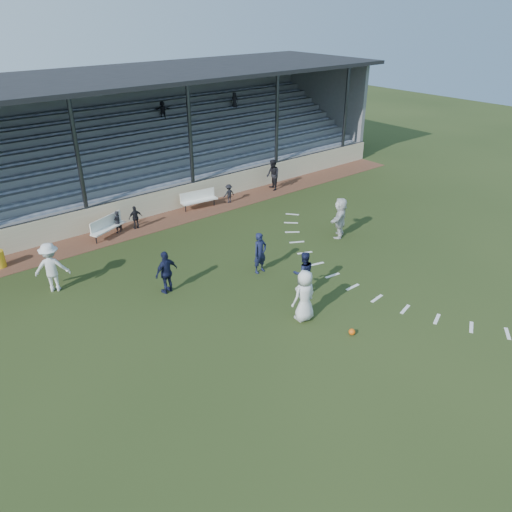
{
  "coord_description": "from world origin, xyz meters",
  "views": [
    {
      "loc": [
        -10.69,
        -10.69,
        9.98
      ],
      "look_at": [
        0.0,
        2.5,
        1.3
      ],
      "focal_mm": 35.0,
      "sensor_mm": 36.0,
      "label": 1
    }
  ],
  "objects_px": {
    "football": "(352,332)",
    "player_white_lead": "(304,296)",
    "bench_left": "(107,225)",
    "bench_right": "(198,198)",
    "player_navy_lead": "(260,253)",
    "official": "(273,175)"
  },
  "relations": [
    {
      "from": "official",
      "to": "football",
      "type": "bearing_deg",
      "value": -12.42
    },
    {
      "from": "official",
      "to": "bench_left",
      "type": "bearing_deg",
      "value": -71.99
    },
    {
      "from": "bench_left",
      "to": "player_white_lead",
      "type": "relative_size",
      "value": 1.05
    },
    {
      "from": "player_white_lead",
      "to": "bench_right",
      "type": "bearing_deg",
      "value": -103.29
    },
    {
      "from": "football",
      "to": "player_white_lead",
      "type": "height_order",
      "value": "player_white_lead"
    },
    {
      "from": "bench_right",
      "to": "bench_left",
      "type": "bearing_deg",
      "value": -169.24
    },
    {
      "from": "football",
      "to": "player_navy_lead",
      "type": "distance_m",
      "value": 5.4
    },
    {
      "from": "football",
      "to": "bench_left",
      "type": "bearing_deg",
      "value": 103.39
    },
    {
      "from": "bench_right",
      "to": "official",
      "type": "xyz_separation_m",
      "value": [
        5.02,
        -0.29,
        0.33
      ]
    },
    {
      "from": "bench_left",
      "to": "bench_right",
      "type": "distance_m",
      "value": 5.36
    },
    {
      "from": "bench_right",
      "to": "football",
      "type": "relative_size",
      "value": 9.15
    },
    {
      "from": "bench_left",
      "to": "official",
      "type": "xyz_separation_m",
      "value": [
        10.37,
        0.03,
        0.33
      ]
    },
    {
      "from": "football",
      "to": "player_white_lead",
      "type": "xyz_separation_m",
      "value": [
        -0.61,
        1.71,
        0.84
      ]
    },
    {
      "from": "football",
      "to": "player_navy_lead",
      "type": "bearing_deg",
      "value": 85.83
    },
    {
      "from": "football",
      "to": "player_navy_lead",
      "type": "xyz_separation_m",
      "value": [
        0.39,
        5.33,
        0.76
      ]
    },
    {
      "from": "player_white_lead",
      "to": "player_navy_lead",
      "type": "xyz_separation_m",
      "value": [
        1.0,
        3.62,
        -0.09
      ]
    },
    {
      "from": "bench_right",
      "to": "player_navy_lead",
      "type": "distance_m",
      "value": 7.84
    },
    {
      "from": "bench_left",
      "to": "player_navy_lead",
      "type": "distance_m",
      "value": 8.02
    },
    {
      "from": "bench_left",
      "to": "football",
      "type": "xyz_separation_m",
      "value": [
        3.0,
        -12.6,
        -0.47
      ]
    },
    {
      "from": "bench_left",
      "to": "football",
      "type": "height_order",
      "value": "bench_left"
    },
    {
      "from": "official",
      "to": "player_navy_lead",
      "type": "bearing_deg",
      "value": -25.88
    },
    {
      "from": "bench_left",
      "to": "official",
      "type": "relative_size",
      "value": 1.11
    }
  ]
}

